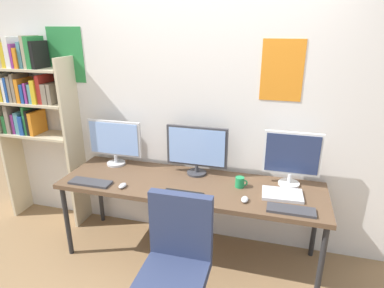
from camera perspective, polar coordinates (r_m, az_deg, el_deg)
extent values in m
cube|color=silver|center=(3.05, 1.87, 6.02)|extent=(4.69, 0.10, 2.60)
cube|color=orange|center=(2.84, 15.43, 12.25)|extent=(0.34, 0.01, 0.50)
cube|color=#287F3D|center=(3.50, -21.11, 14.28)|extent=(0.38, 0.01, 0.52)
cube|color=brown|center=(2.87, -0.27, -7.28)|extent=(2.29, 0.68, 0.04)
cylinder|color=#262628|center=(3.28, -20.96, -12.45)|extent=(0.04, 0.04, 0.70)
cylinder|color=#262628|center=(2.78, 21.54, -19.10)|extent=(0.04, 0.04, 0.70)
cylinder|color=#262628|center=(3.69, -15.73, -8.02)|extent=(0.04, 0.04, 0.70)
cylinder|color=#262628|center=(3.25, 20.68, -12.74)|extent=(0.04, 0.04, 0.70)
cube|color=beige|center=(4.04, -29.16, 0.79)|extent=(0.03, 0.28, 1.76)
cube|color=beige|center=(3.54, -19.80, -0.29)|extent=(0.03, 0.28, 1.76)
cube|color=beige|center=(3.75, -24.98, 1.55)|extent=(0.76, 0.28, 0.02)
cube|color=beige|center=(3.67, -25.75, 6.50)|extent=(0.76, 0.28, 0.02)
cube|color=beige|center=(3.62, -26.56, 11.64)|extent=(0.76, 0.28, 0.02)
cube|color=#287F3D|center=(3.94, -28.91, 3.33)|extent=(0.04, 0.22, 0.18)
cube|color=gray|center=(3.89, -28.52, 4.05)|extent=(0.05, 0.22, 0.29)
cube|color=#8C338C|center=(3.88, -27.73, 3.43)|extent=(0.03, 0.22, 0.20)
cube|color=teal|center=(3.84, -27.19, 3.55)|extent=(0.05, 0.22, 0.23)
cube|color=#1E4799|center=(3.80, -26.68, 3.21)|extent=(0.05, 0.22, 0.19)
cube|color=#287F3D|center=(3.76, -26.19, 3.95)|extent=(0.02, 0.22, 0.29)
cube|color=black|center=(3.75, -25.78, 3.65)|extent=(0.03, 0.22, 0.25)
cube|color=orange|center=(3.72, -25.31, 3.44)|extent=(0.04, 0.22, 0.24)
cube|color=white|center=(3.88, -29.78, 8.72)|extent=(0.03, 0.22, 0.27)
cube|color=gold|center=(3.85, -29.43, 8.32)|extent=(0.03, 0.22, 0.22)
cube|color=white|center=(3.82, -28.98, 8.49)|extent=(0.03, 0.22, 0.24)
cube|color=#1E4799|center=(3.79, -28.62, 8.49)|extent=(0.03, 0.22, 0.24)
cube|color=gray|center=(3.76, -28.18, 8.61)|extent=(0.04, 0.22, 0.26)
cube|color=gray|center=(3.73, -27.69, 8.79)|extent=(0.04, 0.22, 0.28)
cube|color=orange|center=(3.70, -27.11, 8.43)|extent=(0.04, 0.22, 0.23)
cube|color=#1E4799|center=(3.67, -26.50, 8.07)|extent=(0.04, 0.22, 0.18)
cube|color=#8C338C|center=(3.65, -26.00, 8.19)|extent=(0.03, 0.22, 0.20)
cube|color=teal|center=(3.63, -25.40, 8.12)|extent=(0.04, 0.22, 0.19)
cube|color=gold|center=(3.58, -24.94, 8.42)|extent=(0.05, 0.22, 0.23)
cube|color=red|center=(3.55, -24.16, 8.82)|extent=(0.04, 0.22, 0.27)
cube|color=gray|center=(3.52, -23.38, 8.18)|extent=(0.06, 0.22, 0.20)
cube|color=gray|center=(3.49, -22.65, 8.20)|extent=(0.04, 0.22, 0.20)
cube|color=gold|center=(3.80, -30.26, 12.99)|extent=(0.04, 0.22, 0.19)
cube|color=tan|center=(3.77, -29.65, 13.78)|extent=(0.06, 0.22, 0.28)
cube|color=gold|center=(3.73, -29.03, 13.47)|extent=(0.04, 0.22, 0.23)
cube|color=white|center=(3.69, -28.48, 13.92)|extent=(0.06, 0.22, 0.29)
cube|color=#8C338C|center=(3.66, -27.87, 13.48)|extent=(0.03, 0.22, 0.22)
cube|color=orange|center=(3.63, -27.37, 13.25)|extent=(0.04, 0.22, 0.19)
cube|color=teal|center=(3.61, -26.76, 13.75)|extent=(0.04, 0.22, 0.24)
cube|color=tan|center=(3.58, -26.24, 14.23)|extent=(0.04, 0.22, 0.30)
cube|color=#287F3D|center=(3.54, -25.68, 14.23)|extent=(0.05, 0.22, 0.29)
cube|color=black|center=(3.50, -25.03, 13.94)|extent=(0.03, 0.22, 0.25)
cube|color=navy|center=(2.34, -3.30, -22.13)|extent=(0.45, 0.45, 0.08)
cube|color=navy|center=(2.31, -1.96, -13.91)|extent=(0.44, 0.08, 0.48)
cylinder|color=silver|center=(3.33, -13.06, -3.28)|extent=(0.18, 0.18, 0.02)
cylinder|color=silver|center=(3.31, -13.13, -2.50)|extent=(0.03, 0.03, 0.08)
cube|color=silver|center=(3.24, -13.38, 1.00)|extent=(0.55, 0.03, 0.35)
cube|color=#8CB2F2|center=(3.23, -13.52, 0.91)|extent=(0.50, 0.01, 0.31)
cylinder|color=#38383D|center=(3.04, 0.81, -5.02)|extent=(0.18, 0.18, 0.02)
cylinder|color=#38383D|center=(3.02, 0.82, -4.31)|extent=(0.03, 0.03, 0.06)
cube|color=#38383D|center=(2.95, 0.86, -0.42)|extent=(0.56, 0.03, 0.37)
cube|color=#8CB2F2|center=(2.93, 0.78, -0.53)|extent=(0.52, 0.01, 0.33)
cylinder|color=silver|center=(2.96, 16.52, -6.63)|extent=(0.18, 0.18, 0.02)
cylinder|color=silver|center=(2.94, 16.62, -5.74)|extent=(0.03, 0.03, 0.08)
cube|color=silver|center=(2.86, 17.07, -1.58)|extent=(0.47, 0.03, 0.37)
cube|color=navy|center=(2.84, 17.07, -1.70)|extent=(0.43, 0.01, 0.34)
cube|color=#38383D|center=(3.00, -17.28, -6.41)|extent=(0.37, 0.13, 0.02)
cube|color=black|center=(2.66, -1.63, -8.89)|extent=(0.33, 0.13, 0.02)
cube|color=#38383D|center=(2.58, 16.88, -10.95)|extent=(0.35, 0.13, 0.02)
ellipsoid|color=silver|center=(2.86, -12.01, -7.11)|extent=(0.06, 0.10, 0.03)
ellipsoid|color=silver|center=(2.62, 9.18, -9.51)|extent=(0.06, 0.10, 0.03)
cube|color=silver|center=(2.77, 15.47, -8.47)|extent=(0.33, 0.24, 0.02)
cylinder|color=#1E8C4C|center=(2.82, 8.31, -6.59)|extent=(0.08, 0.08, 0.09)
torus|color=#1E8C4C|center=(2.82, 9.12, -6.68)|extent=(0.06, 0.01, 0.06)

